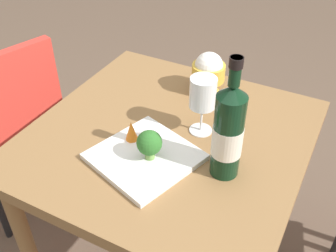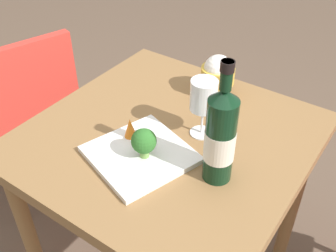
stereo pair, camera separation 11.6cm
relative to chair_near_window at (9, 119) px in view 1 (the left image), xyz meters
The scene contains 8 objects.
dining_table 0.76m from the chair_near_window, ahead, with size 0.79×0.79×0.76m.
chair_near_window is the anchor object (origin of this frame).
wine_bottle 1.02m from the chair_near_window, ahead, with size 0.08×0.08×0.33m.
wine_glass 0.90m from the chair_near_window, ahead, with size 0.08×0.08×0.18m.
rice_bowl 0.85m from the chair_near_window, 16.85° to the left, with size 0.11×0.11×0.14m.
serving_plate 0.80m from the chair_near_window, 12.50° to the right, with size 0.32×0.32×0.02m.
broccoli_floret 0.83m from the chair_near_window, 12.52° to the right, with size 0.07×0.07×0.09m.
carrot_garnish_left 0.74m from the chair_near_window, 10.42° to the right, with size 0.04×0.04×0.06m.
Camera 1 is at (0.42, -0.81, 1.50)m, focal length 42.82 mm.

